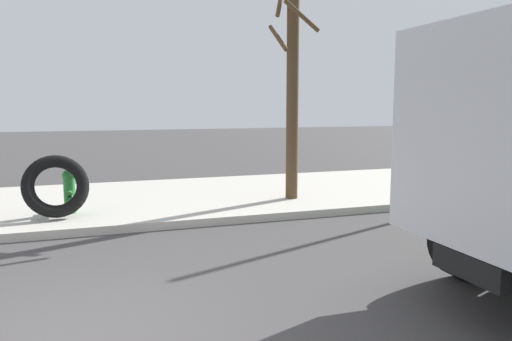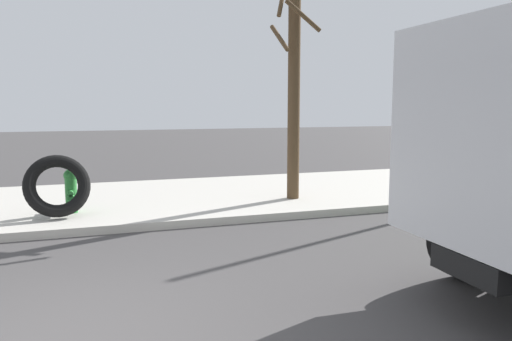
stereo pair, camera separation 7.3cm
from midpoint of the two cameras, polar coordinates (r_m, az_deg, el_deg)
sidewalk_curb at (r=11.31m, az=-20.63°, el=-3.72°), size 36.00×5.00×0.15m
fire_hydrant at (r=10.05m, az=-20.73°, el=-2.08°), size 0.25×0.56×0.84m
loose_tire at (r=9.69m, az=-22.11°, el=-1.67°), size 1.23×0.77×1.16m
bare_tree at (r=10.81m, az=3.94°, el=9.04°), size 0.88×0.89×4.71m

